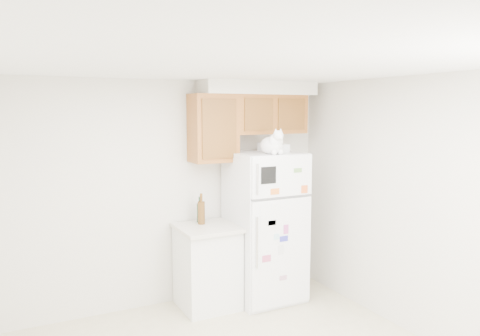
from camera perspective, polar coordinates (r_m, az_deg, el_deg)
room_shell at (r=3.63m, az=1.23°, el=-0.82°), size 3.84×4.04×2.52m
refrigerator at (r=5.40m, az=3.07°, el=-7.11°), size 0.76×0.78×1.70m
base_counter at (r=5.28m, az=-4.01°, el=-11.85°), size 0.64×0.64×0.92m
cat at (r=5.05m, az=4.07°, el=2.90°), size 0.28×0.41×0.29m
storage_box_back at (r=5.44m, az=3.31°, el=2.59°), size 0.18×0.13×0.10m
storage_box_front at (r=5.30m, az=5.10°, el=2.41°), size 0.17×0.13×0.09m
bottle_green at (r=5.28m, az=-4.93°, el=-5.06°), size 0.07×0.07×0.29m
bottle_amber at (r=5.19m, az=-4.74°, el=-4.98°), size 0.08×0.08×0.34m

